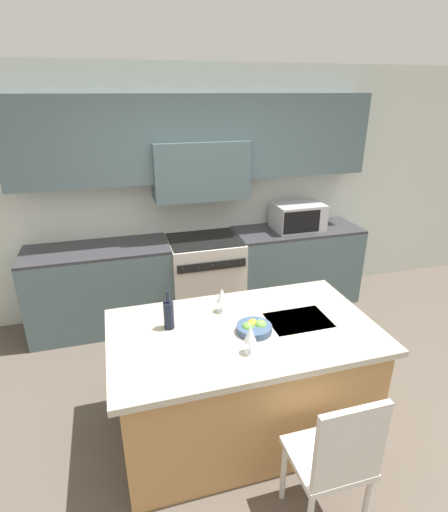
# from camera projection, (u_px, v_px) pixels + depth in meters

# --- Properties ---
(ground_plane) EXTENTS (10.00, 10.00, 0.00)m
(ground_plane) POSITION_uv_depth(u_px,v_px,m) (266.00, 439.00, 3.00)
(ground_plane) COLOR brown
(back_cabinetry) EXTENTS (10.00, 0.46, 2.70)m
(back_cabinetry) POSITION_uv_depth(u_px,v_px,m) (197.00, 172.00, 4.34)
(back_cabinetry) COLOR silver
(back_cabinetry) RESTS_ON ground_plane
(back_counter) EXTENTS (3.75, 0.62, 0.93)m
(back_counter) POSITION_uv_depth(u_px,v_px,m) (204.00, 276.00, 4.56)
(back_counter) COLOR #4C6066
(back_counter) RESTS_ON ground_plane
(range_stove) EXTENTS (0.79, 0.70, 0.92)m
(range_stove) POSITION_uv_depth(u_px,v_px,m) (205.00, 277.00, 4.54)
(range_stove) COLOR beige
(range_stove) RESTS_ON ground_plane
(microwave) EXTENTS (0.56, 0.42, 0.30)m
(microwave) POSITION_uv_depth(u_px,v_px,m) (298.00, 216.00, 4.61)
(microwave) COLOR #B7B7BC
(microwave) RESTS_ON back_counter
(kitchen_island) EXTENTS (1.86, 1.08, 0.89)m
(kitchen_island) POSITION_uv_depth(u_px,v_px,m) (243.00, 379.00, 2.95)
(kitchen_island) COLOR #B7844C
(kitchen_island) RESTS_ON ground_plane
(island_chair) EXTENTS (0.42, 0.40, 1.00)m
(island_chair) POSITION_uv_depth(u_px,v_px,m) (336.00, 458.00, 2.18)
(island_chair) COLOR beige
(island_chair) RESTS_ON ground_plane
(wine_bottle) EXTENTS (0.07, 0.07, 0.28)m
(wine_bottle) POSITION_uv_depth(u_px,v_px,m) (169.00, 314.00, 2.76)
(wine_bottle) COLOR black
(wine_bottle) RESTS_ON kitchen_island
(wine_glass_near) EXTENTS (0.08, 0.08, 0.19)m
(wine_glass_near) POSITION_uv_depth(u_px,v_px,m) (250.00, 335.00, 2.48)
(wine_glass_near) COLOR white
(wine_glass_near) RESTS_ON kitchen_island
(wine_glass_far) EXTENTS (0.08, 0.08, 0.19)m
(wine_glass_far) POSITION_uv_depth(u_px,v_px,m) (222.00, 296.00, 2.95)
(wine_glass_far) COLOR white
(wine_glass_far) RESTS_ON kitchen_island
(fruit_bowl) EXTENTS (0.24, 0.24, 0.09)m
(fruit_bowl) POSITION_uv_depth(u_px,v_px,m) (254.00, 328.00, 2.74)
(fruit_bowl) COLOR #384C6B
(fruit_bowl) RESTS_ON kitchen_island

